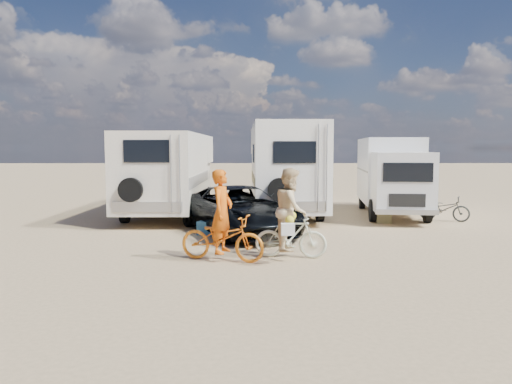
{
  "coord_description": "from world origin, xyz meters",
  "views": [
    {
      "loc": [
        -1.47,
        -11.88,
        2.5
      ],
      "look_at": [
        -1.36,
        1.51,
        1.3
      ],
      "focal_mm": 34.43,
      "sensor_mm": 36.0,
      "label": 1
    }
  ],
  "objects_px": {
    "cooler": "(207,228)",
    "rider_woman": "(291,217)",
    "bike_man": "(222,238)",
    "bike_woman": "(291,237)",
    "rider_man": "(222,219)",
    "dark_suv": "(240,210)",
    "rv_left": "(170,174)",
    "box_truck": "(392,177)",
    "crate": "(384,217)",
    "rv_main": "(283,169)",
    "bike_parked": "(444,208)"
  },
  "relations": [
    {
      "from": "rv_left",
      "to": "box_truck",
      "type": "xyz_separation_m",
      "value": [
        8.33,
        -0.49,
        -0.07
      ]
    },
    {
      "from": "rider_woman",
      "to": "bike_parked",
      "type": "height_order",
      "value": "rider_woman"
    },
    {
      "from": "box_truck",
      "to": "dark_suv",
      "type": "relative_size",
      "value": 1.22
    },
    {
      "from": "bike_woman",
      "to": "bike_parked",
      "type": "bearing_deg",
      "value": -36.58
    },
    {
      "from": "dark_suv",
      "to": "bike_man",
      "type": "xyz_separation_m",
      "value": [
        -0.3,
        -3.55,
        -0.18
      ]
    },
    {
      "from": "rider_man",
      "to": "rider_woman",
      "type": "xyz_separation_m",
      "value": [
        1.55,
        0.27,
        0.01
      ]
    },
    {
      "from": "bike_woman",
      "to": "dark_suv",
      "type": "bearing_deg",
      "value": 29.57
    },
    {
      "from": "bike_woman",
      "to": "rider_man",
      "type": "relative_size",
      "value": 0.88
    },
    {
      "from": "rv_main",
      "to": "dark_suv",
      "type": "bearing_deg",
      "value": -108.77
    },
    {
      "from": "bike_man",
      "to": "bike_woman",
      "type": "height_order",
      "value": "bike_man"
    },
    {
      "from": "dark_suv",
      "to": "crate",
      "type": "relative_size",
      "value": 10.52
    },
    {
      "from": "rider_woman",
      "to": "rider_man",
      "type": "bearing_deg",
      "value": 108.65
    },
    {
      "from": "rv_main",
      "to": "cooler",
      "type": "height_order",
      "value": "rv_main"
    },
    {
      "from": "rider_man",
      "to": "crate",
      "type": "relative_size",
      "value": 3.92
    },
    {
      "from": "cooler",
      "to": "rv_left",
      "type": "bearing_deg",
      "value": 133.49
    },
    {
      "from": "rv_main",
      "to": "rv_left",
      "type": "relative_size",
      "value": 1.08
    },
    {
      "from": "bike_woman",
      "to": "bike_parked",
      "type": "distance_m",
      "value": 8.05
    },
    {
      "from": "rv_main",
      "to": "dark_suv",
      "type": "height_order",
      "value": "rv_main"
    },
    {
      "from": "rv_left",
      "to": "bike_parked",
      "type": "distance_m",
      "value": 9.99
    },
    {
      "from": "bike_man",
      "to": "rider_man",
      "type": "height_order",
      "value": "rider_man"
    },
    {
      "from": "rv_left",
      "to": "bike_man",
      "type": "xyz_separation_m",
      "value": [
        2.45,
        -7.94,
        -1.0
      ]
    },
    {
      "from": "crate",
      "to": "rider_man",
      "type": "bearing_deg",
      "value": -132.56
    },
    {
      "from": "dark_suv",
      "to": "bike_parked",
      "type": "xyz_separation_m",
      "value": [
        6.98,
        2.37,
        -0.26
      ]
    },
    {
      "from": "rv_main",
      "to": "cooler",
      "type": "bearing_deg",
      "value": -116.78
    },
    {
      "from": "rv_left",
      "to": "box_truck",
      "type": "relative_size",
      "value": 1.3
    },
    {
      "from": "bike_man",
      "to": "rider_woman",
      "type": "relative_size",
      "value": 1.04
    },
    {
      "from": "cooler",
      "to": "crate",
      "type": "bearing_deg",
      "value": 44.21
    },
    {
      "from": "box_truck",
      "to": "rider_man",
      "type": "distance_m",
      "value": 9.51
    },
    {
      "from": "bike_parked",
      "to": "rider_man",
      "type": "bearing_deg",
      "value": 155.93
    },
    {
      "from": "bike_parked",
      "to": "cooler",
      "type": "distance_m",
      "value": 8.36
    },
    {
      "from": "rv_left",
      "to": "cooler",
      "type": "xyz_separation_m",
      "value": [
        1.81,
        -4.69,
        -1.31
      ]
    },
    {
      "from": "rider_man",
      "to": "rv_left",
      "type": "bearing_deg",
      "value": 35.88
    },
    {
      "from": "rv_main",
      "to": "bike_parked",
      "type": "xyz_separation_m",
      "value": [
        5.4,
        -2.55,
        -1.26
      ]
    },
    {
      "from": "bike_parked",
      "to": "rv_left",
      "type": "bearing_deg",
      "value": 105.08
    },
    {
      "from": "rv_left",
      "to": "bike_man",
      "type": "distance_m",
      "value": 8.37
    },
    {
      "from": "cooler",
      "to": "rider_woman",
      "type": "bearing_deg",
      "value": -31.41
    },
    {
      "from": "rv_left",
      "to": "crate",
      "type": "distance_m",
      "value": 8.02
    },
    {
      "from": "bike_man",
      "to": "rider_woman",
      "type": "distance_m",
      "value": 1.63
    },
    {
      "from": "bike_man",
      "to": "box_truck",
      "type": "bearing_deg",
      "value": -19.57
    },
    {
      "from": "bike_man",
      "to": "bike_woman",
      "type": "bearing_deg",
      "value": -61.41
    },
    {
      "from": "box_truck",
      "to": "bike_woman",
      "type": "bearing_deg",
      "value": -114.04
    },
    {
      "from": "bike_man",
      "to": "bike_parked",
      "type": "height_order",
      "value": "bike_man"
    },
    {
      "from": "bike_man",
      "to": "rv_left",
      "type": "bearing_deg",
      "value": 35.88
    },
    {
      "from": "bike_woman",
      "to": "rider_man",
      "type": "bearing_deg",
      "value": 108.65
    },
    {
      "from": "dark_suv",
      "to": "bike_parked",
      "type": "distance_m",
      "value": 7.37
    },
    {
      "from": "dark_suv",
      "to": "crate",
      "type": "height_order",
      "value": "dark_suv"
    },
    {
      "from": "rv_left",
      "to": "rider_woman",
      "type": "height_order",
      "value": "rv_left"
    },
    {
      "from": "rider_man",
      "to": "rider_woman",
      "type": "bearing_deg",
      "value": -61.41
    },
    {
      "from": "dark_suv",
      "to": "rider_woman",
      "type": "distance_m",
      "value": 3.52
    },
    {
      "from": "rider_woman",
      "to": "cooler",
      "type": "xyz_separation_m",
      "value": [
        -2.19,
        2.99,
        -0.74
      ]
    }
  ]
}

